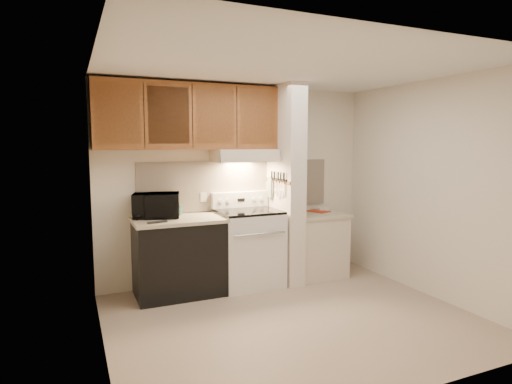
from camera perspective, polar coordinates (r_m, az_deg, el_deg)
floor at (r=4.55m, az=4.86°, el=-16.46°), size 3.60×3.60×0.00m
ceiling at (r=4.25m, az=5.19°, el=16.34°), size 3.60×3.60×0.00m
wall_back at (r=5.58m, az=-2.39°, el=1.11°), size 3.60×2.50×0.02m
wall_left at (r=3.72m, az=-20.16°, el=-1.95°), size 0.02×3.00×2.50m
wall_right at (r=5.32m, az=22.30°, el=0.37°), size 0.02×3.00×2.50m
backsplash at (r=5.57m, az=-2.34°, el=0.94°), size 2.60×0.02×0.63m
range_body at (r=5.39m, az=-1.01°, el=-7.59°), size 0.76×0.65×0.92m
oven_window at (r=5.10m, az=0.38°, el=-7.95°), size 0.50×0.01×0.30m
oven_handle at (r=5.02m, az=0.56°, el=-5.61°), size 0.65×0.02×0.02m
cooktop at (r=5.30m, az=-1.02°, el=-2.60°), size 0.74×0.64×0.03m
range_backguard at (r=5.54m, az=-2.15°, el=-1.00°), size 0.76×0.08×0.20m
range_display at (r=5.50m, az=-1.99°, el=-1.06°), size 0.10×0.01×0.04m
range_knob_left_outer at (r=5.40m, az=-4.74°, el=-1.21°), size 0.05×0.02×0.05m
range_knob_left_inner at (r=5.44m, az=-3.74°, el=-1.16°), size 0.05×0.02×0.05m
range_knob_right_inner at (r=5.57m, az=-0.26°, el=-0.96°), size 0.05×0.02×0.05m
range_knob_right_outer at (r=5.61m, az=0.68°, el=-0.91°), size 0.05×0.02×0.05m
dishwasher_front at (r=5.15m, az=-10.24°, el=-8.67°), size 1.00×0.63×0.87m
left_countertop at (r=5.05m, az=-10.34°, el=-3.68°), size 1.04×0.67×0.04m
spoon_rest at (r=4.79m, az=-13.02°, el=-3.94°), size 0.22×0.12×0.01m
teal_jar at (r=5.26m, az=-10.38°, el=-2.46°), size 0.12×0.12×0.11m
outlet at (r=5.41m, az=-7.02°, el=-0.69°), size 0.08×0.01×0.12m
microwave at (r=5.11m, az=-13.14°, el=-1.75°), size 0.59×0.48×0.29m
partition_pillar at (r=5.47m, az=3.94°, el=0.99°), size 0.22×0.70×2.50m
pillar_trim at (r=5.41m, az=2.85°, el=1.47°), size 0.01×0.70×0.04m
knife_strip at (r=5.36m, az=3.03°, el=1.64°), size 0.02×0.42×0.04m
knife_blade_a at (r=5.23m, az=3.67°, el=0.42°), size 0.01×0.03×0.16m
knife_handle_a at (r=5.20m, az=3.75°, el=2.04°), size 0.02×0.02×0.10m
knife_blade_b at (r=5.28m, az=3.36°, el=0.37°), size 0.01×0.04×0.18m
knife_handle_b at (r=5.28m, az=3.32°, el=2.11°), size 0.02×0.02×0.10m
knife_blade_c at (r=5.36m, az=2.96°, el=0.35°), size 0.01×0.04×0.20m
knife_handle_c at (r=5.34m, az=2.98°, el=2.16°), size 0.02×0.02×0.10m
knife_blade_d at (r=5.43m, az=2.56°, el=0.65°), size 0.01×0.04×0.16m
knife_handle_d at (r=5.43m, az=2.50°, el=2.24°), size 0.02×0.02×0.10m
knife_blade_e at (r=5.51m, az=2.16°, el=0.63°), size 0.01×0.04×0.18m
knife_handle_e at (r=5.51m, az=2.11°, el=2.30°), size 0.02×0.02×0.10m
oven_mitt at (r=5.56m, az=1.92°, el=0.64°), size 0.03×0.11×0.26m
right_cab_base at (r=5.83m, az=7.92°, el=-7.14°), size 0.70×0.60×0.81m
right_countertop at (r=5.75m, az=7.98°, el=-3.01°), size 0.74×0.64×0.04m
red_folder at (r=5.88m, az=8.31°, el=-2.56°), size 0.30×0.34×0.01m
white_box at (r=6.01m, az=8.88°, el=-2.23°), size 0.16×0.11×0.04m
range_hood at (r=5.35m, az=-1.55°, el=4.91°), size 0.78×0.44×0.15m
hood_lip at (r=5.16m, az=-0.67°, el=4.36°), size 0.78×0.04×0.06m
upper_cabinets at (r=5.18m, az=-8.95°, el=9.88°), size 2.18×0.33×0.77m
cab_door_a at (r=4.88m, az=-17.93°, el=9.87°), size 0.46×0.01×0.63m
cab_gap_a at (r=4.91m, az=-14.72°, el=9.94°), size 0.01×0.01×0.73m
cab_door_b at (r=4.96m, az=-11.56°, el=9.98°), size 0.46×0.01×0.63m
cab_gap_b at (r=5.03m, az=-8.48°, el=9.99°), size 0.01×0.01×0.73m
cab_door_c at (r=5.11m, az=-5.48°, el=9.98°), size 0.46×0.01×0.63m
cab_gap_c at (r=5.20m, az=-2.58°, el=9.94°), size 0.01×0.01×0.73m
cab_door_d at (r=5.30m, az=0.21°, el=9.87°), size 0.46×0.01×0.63m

